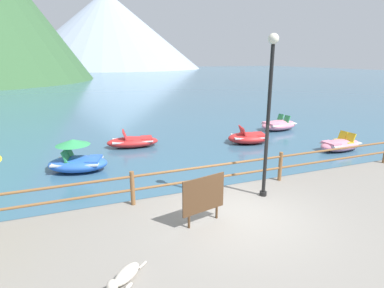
{
  "coord_description": "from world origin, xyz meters",
  "views": [
    {
      "loc": [
        -3.7,
        -6.18,
        4.25
      ],
      "look_at": [
        0.68,
        5.0,
        0.9
      ],
      "focal_mm": 29.07,
      "sensor_mm": 36.0,
      "label": 1
    }
  ],
  "objects_px": {
    "sign_board": "(204,195)",
    "pedal_boat_3": "(77,160)",
    "pedal_boat_4": "(279,125)",
    "lamp_post": "(269,104)",
    "dog_resting": "(124,276)",
    "pedal_boat_1": "(340,145)",
    "pedal_boat_2": "(133,142)",
    "pedal_boat_0": "(249,138)"
  },
  "relations": [
    {
      "from": "lamp_post",
      "to": "pedal_boat_2",
      "type": "bearing_deg",
      "value": 106.14
    },
    {
      "from": "pedal_boat_0",
      "to": "pedal_boat_3",
      "type": "height_order",
      "value": "pedal_boat_3"
    },
    {
      "from": "pedal_boat_3",
      "to": "pedal_boat_2",
      "type": "bearing_deg",
      "value": 44.53
    },
    {
      "from": "lamp_post",
      "to": "dog_resting",
      "type": "bearing_deg",
      "value": -153.42
    },
    {
      "from": "pedal_boat_0",
      "to": "pedal_boat_1",
      "type": "bearing_deg",
      "value": -38.54
    },
    {
      "from": "pedal_boat_2",
      "to": "pedal_boat_4",
      "type": "bearing_deg",
      "value": 3.42
    },
    {
      "from": "lamp_post",
      "to": "pedal_boat_1",
      "type": "height_order",
      "value": "lamp_post"
    },
    {
      "from": "pedal_boat_0",
      "to": "pedal_boat_1",
      "type": "xyz_separation_m",
      "value": [
        3.37,
        -2.68,
        -0.02
      ]
    },
    {
      "from": "sign_board",
      "to": "pedal_boat_0",
      "type": "bearing_deg",
      "value": 51.76
    },
    {
      "from": "lamp_post",
      "to": "pedal_boat_4",
      "type": "relative_size",
      "value": 1.71
    },
    {
      "from": "pedal_boat_2",
      "to": "dog_resting",
      "type": "bearing_deg",
      "value": -101.75
    },
    {
      "from": "lamp_post",
      "to": "dog_resting",
      "type": "height_order",
      "value": "lamp_post"
    },
    {
      "from": "lamp_post",
      "to": "dog_resting",
      "type": "xyz_separation_m",
      "value": [
        -4.35,
        -2.17,
        -2.54
      ]
    },
    {
      "from": "dog_resting",
      "to": "pedal_boat_0",
      "type": "bearing_deg",
      "value": 47.73
    },
    {
      "from": "pedal_boat_3",
      "to": "pedal_boat_4",
      "type": "relative_size",
      "value": 0.97
    },
    {
      "from": "lamp_post",
      "to": "pedal_boat_4",
      "type": "distance_m",
      "value": 11.08
    },
    {
      "from": "dog_resting",
      "to": "pedal_boat_2",
      "type": "distance_m",
      "value": 10.22
    },
    {
      "from": "sign_board",
      "to": "pedal_boat_3",
      "type": "height_order",
      "value": "sign_board"
    },
    {
      "from": "pedal_boat_0",
      "to": "pedal_boat_1",
      "type": "relative_size",
      "value": 1.01
    },
    {
      "from": "pedal_boat_3",
      "to": "pedal_boat_4",
      "type": "bearing_deg",
      "value": 15.08
    },
    {
      "from": "pedal_boat_0",
      "to": "sign_board",
      "type": "bearing_deg",
      "value": -128.24
    },
    {
      "from": "lamp_post",
      "to": "dog_resting",
      "type": "relative_size",
      "value": 5.12
    },
    {
      "from": "sign_board",
      "to": "pedal_boat_3",
      "type": "xyz_separation_m",
      "value": [
        -2.68,
        6.03,
        -0.69
      ]
    },
    {
      "from": "pedal_boat_2",
      "to": "pedal_boat_3",
      "type": "height_order",
      "value": "pedal_boat_3"
    },
    {
      "from": "pedal_boat_1",
      "to": "pedal_boat_4",
      "type": "distance_m",
      "value": 4.7
    },
    {
      "from": "pedal_boat_3",
      "to": "pedal_boat_4",
      "type": "xyz_separation_m",
      "value": [
        11.63,
        3.13,
        -0.14
      ]
    },
    {
      "from": "lamp_post",
      "to": "dog_resting",
      "type": "distance_m",
      "value": 5.48
    },
    {
      "from": "pedal_boat_1",
      "to": "pedal_boat_0",
      "type": "bearing_deg",
      "value": 141.46
    },
    {
      "from": "pedal_boat_0",
      "to": "pedal_boat_3",
      "type": "xyz_separation_m",
      "value": [
        -8.31,
        -1.12,
        0.14
      ]
    },
    {
      "from": "pedal_boat_2",
      "to": "sign_board",
      "type": "bearing_deg",
      "value": -89.76
    },
    {
      "from": "pedal_boat_3",
      "to": "pedal_boat_1",
      "type": "bearing_deg",
      "value": -7.64
    },
    {
      "from": "dog_resting",
      "to": "pedal_boat_1",
      "type": "xyz_separation_m",
      "value": [
        11.12,
        5.84,
        -0.25
      ]
    },
    {
      "from": "pedal_boat_0",
      "to": "pedal_boat_2",
      "type": "xyz_separation_m",
      "value": [
        -5.67,
        1.48,
        -0.03
      ]
    },
    {
      "from": "pedal_boat_1",
      "to": "pedal_boat_4",
      "type": "xyz_separation_m",
      "value": [
        -0.04,
        4.7,
        0.03
      ]
    },
    {
      "from": "pedal_boat_0",
      "to": "pedal_boat_2",
      "type": "relative_size",
      "value": 0.91
    },
    {
      "from": "pedal_boat_1",
      "to": "pedal_boat_4",
      "type": "relative_size",
      "value": 0.91
    },
    {
      "from": "pedal_boat_2",
      "to": "pedal_boat_3",
      "type": "relative_size",
      "value": 1.03
    },
    {
      "from": "pedal_boat_3",
      "to": "sign_board",
      "type": "bearing_deg",
      "value": -66.05
    },
    {
      "from": "pedal_boat_1",
      "to": "pedal_boat_2",
      "type": "xyz_separation_m",
      "value": [
        -9.04,
        4.16,
        -0.01
      ]
    },
    {
      "from": "dog_resting",
      "to": "pedal_boat_2",
      "type": "height_order",
      "value": "pedal_boat_2"
    },
    {
      "from": "dog_resting",
      "to": "pedal_boat_1",
      "type": "relative_size",
      "value": 0.37
    },
    {
      "from": "sign_board",
      "to": "pedal_boat_4",
      "type": "height_order",
      "value": "sign_board"
    }
  ]
}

